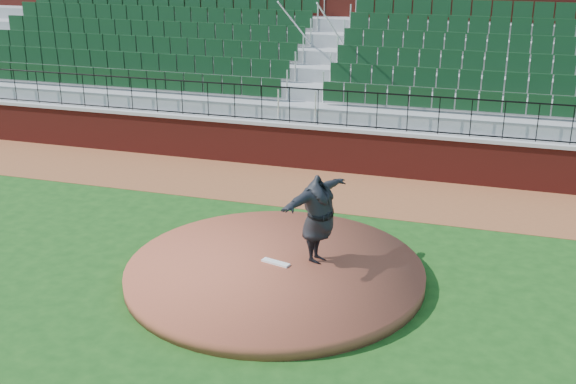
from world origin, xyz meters
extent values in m
plane|color=#164313|center=(0.00, 0.00, 0.00)|extent=(90.00, 90.00, 0.00)
cube|color=brown|center=(0.00, 5.40, 0.01)|extent=(34.00, 3.20, 0.01)
cube|color=maroon|center=(0.00, 7.00, 0.60)|extent=(34.00, 0.35, 1.20)
cube|color=#B7B7B7|center=(0.00, 7.00, 1.25)|extent=(34.00, 0.45, 0.10)
cube|color=maroon|center=(0.00, 12.52, 2.75)|extent=(34.00, 0.50, 5.50)
cylinder|color=brown|center=(0.15, 0.15, 0.12)|extent=(5.82, 5.82, 0.25)
cube|color=white|center=(0.13, 0.27, 0.27)|extent=(0.60, 0.29, 0.04)
imported|color=black|center=(0.89, 0.62, 1.15)|extent=(1.19, 2.28, 1.79)
camera|label=1|loc=(4.07, -11.62, 6.33)|focal=44.01mm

